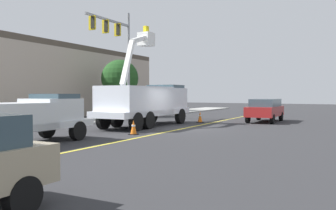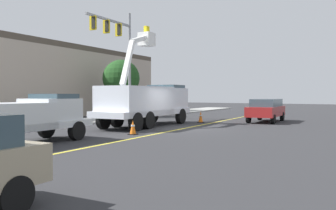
# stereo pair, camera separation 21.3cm
# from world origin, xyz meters

# --- Properties ---
(ground) EXTENTS (120.00, 120.00, 0.00)m
(ground) POSITION_xyz_m (0.00, 0.00, 0.00)
(ground) COLOR #2D2D30
(sidewalk_far_side) EXTENTS (60.11, 6.61, 0.12)m
(sidewalk_far_side) POSITION_xyz_m (-0.43, 8.60, 0.06)
(sidewalk_far_side) COLOR #9E9E99
(sidewalk_far_side) RESTS_ON ground
(lane_centre_stripe) EXTENTS (49.94, 2.67, 0.01)m
(lane_centre_stripe) POSITION_xyz_m (0.00, 0.00, 0.00)
(lane_centre_stripe) COLOR yellow
(lane_centre_stripe) RESTS_ON ground
(utility_bucket_truck) EXTENTS (8.32, 2.92, 6.70)m
(utility_bucket_truck) POSITION_xyz_m (0.46, 2.90, 1.60)
(utility_bucket_truck) COLOR white
(utility_bucket_truck) RESTS_ON ground
(service_pickup_truck) EXTENTS (5.70, 2.42, 2.06)m
(service_pickup_truck) POSITION_xyz_m (-8.88, 2.41, 1.12)
(service_pickup_truck) COLOR silver
(service_pickup_truck) RESTS_ON ground
(passing_minivan) EXTENTS (4.89, 2.15, 1.69)m
(passing_minivan) POSITION_xyz_m (7.77, -2.78, 0.97)
(passing_minivan) COLOR maroon
(passing_minivan) RESTS_ON ground
(traffic_cone_leading) EXTENTS (0.40, 0.40, 0.75)m
(traffic_cone_leading) POSITION_xyz_m (-11.39, 0.20, 0.37)
(traffic_cone_leading) COLOR black
(traffic_cone_leading) RESTS_ON ground
(traffic_cone_mid_front) EXTENTS (0.40, 0.40, 0.74)m
(traffic_cone_mid_front) POSITION_xyz_m (-3.95, 0.70, 0.36)
(traffic_cone_mid_front) COLOR black
(traffic_cone_mid_front) RESTS_ON ground
(traffic_cone_mid_rear) EXTENTS (0.40, 0.40, 0.82)m
(traffic_cone_mid_rear) POSITION_xyz_m (4.68, 1.08, 0.40)
(traffic_cone_mid_rear) COLOR black
(traffic_cone_mid_rear) RESTS_ON ground
(traffic_signal_mast) EXTENTS (5.45, 0.72, 8.73)m
(traffic_signal_mast) POSITION_xyz_m (3.64, 7.79, 5.94)
(traffic_signal_mast) COLOR gray
(traffic_signal_mast) RESTS_ON ground
(commercial_building_backdrop) EXTENTS (25.29, 8.38, 6.58)m
(commercial_building_backdrop) POSITION_xyz_m (5.11, 17.07, 3.29)
(commercial_building_backdrop) COLOR #A89989
(commercial_building_backdrop) RESTS_ON ground
(street_tree_right) EXTENTS (3.37, 3.37, 5.18)m
(street_tree_right) POSITION_xyz_m (7.03, 10.22, 3.48)
(street_tree_right) COLOR brown
(street_tree_right) RESTS_ON ground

